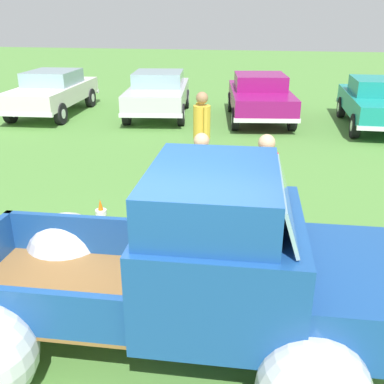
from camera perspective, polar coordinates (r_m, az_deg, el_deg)
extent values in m
plane|color=#548C3D|center=(4.90, -4.38, -18.46)|extent=(80.00, 80.00, 0.00)
cylinder|color=black|center=(5.33, 13.24, -10.25)|extent=(0.77, 0.26, 0.76)
cylinder|color=silver|center=(5.33, 13.24, -10.25)|extent=(0.35, 0.25, 0.34)
cylinder|color=black|center=(5.74, -16.08, -8.06)|extent=(0.77, 0.26, 0.76)
cylinder|color=silver|center=(5.74, -16.08, -8.06)|extent=(0.35, 0.25, 0.34)
sphere|color=silver|center=(5.75, -15.95, -7.30)|extent=(1.01, 1.01, 0.96)
cube|color=olive|center=(4.83, -15.91, -11.95)|extent=(2.12, 1.64, 0.04)
cube|color=#19478C|center=(5.29, -13.12, -5.59)|extent=(2.05, 0.18, 0.50)
cube|color=#19478C|center=(4.18, -20.21, -14.71)|extent=(2.05, 0.18, 0.50)
cube|color=#19478C|center=(4.43, -4.22, -10.92)|extent=(0.16, 1.54, 0.50)
cube|color=#19478C|center=(4.24, 3.96, -8.99)|extent=(1.53, 1.77, 0.95)
cube|color=#19478C|center=(3.93, 2.77, -0.13)|extent=(1.22, 1.59, 0.45)
cube|color=#8CADB7|center=(3.94, 12.15, -0.88)|extent=(0.22, 1.47, 0.38)
cube|color=#19478C|center=(4.42, 17.89, -11.77)|extent=(1.33, 1.68, 0.55)
sphere|color=silver|center=(5.33, 13.25, -9.72)|extent=(0.96, 0.96, 0.92)
cylinder|color=black|center=(14.30, -16.73, 9.72)|extent=(0.25, 0.67, 0.66)
cylinder|color=silver|center=(14.30, -16.73, 9.72)|extent=(0.23, 0.31, 0.30)
cylinder|color=black|center=(15.01, -22.55, 9.53)|extent=(0.25, 0.67, 0.66)
cylinder|color=silver|center=(15.01, -22.55, 9.53)|extent=(0.23, 0.31, 0.30)
cylinder|color=black|center=(16.87, -13.08, 11.85)|extent=(0.25, 0.67, 0.66)
cylinder|color=silver|center=(16.87, -13.08, 11.85)|extent=(0.23, 0.31, 0.30)
cylinder|color=black|center=(17.48, -18.24, 11.67)|extent=(0.25, 0.67, 0.66)
cylinder|color=silver|center=(17.48, -18.24, 11.67)|extent=(0.23, 0.31, 0.30)
cube|color=silver|center=(15.82, -17.72, 12.12)|extent=(2.06, 4.50, 0.55)
cube|color=#8CADB7|center=(15.91, -17.67, 14.01)|extent=(1.64, 1.95, 0.45)
cube|color=silver|center=(17.83, -14.86, 12.61)|extent=(1.81, 0.23, 0.12)
cube|color=silver|center=(13.96, -21.08, 9.40)|extent=(1.81, 0.23, 0.12)
cylinder|color=black|center=(13.59, -1.42, 10.02)|extent=(0.29, 0.68, 0.66)
cylinder|color=silver|center=(13.59, -1.42, 10.02)|extent=(0.25, 0.32, 0.30)
cylinder|color=black|center=(13.80, -8.51, 9.98)|extent=(0.29, 0.68, 0.66)
cylinder|color=silver|center=(13.80, -8.51, 9.98)|extent=(0.25, 0.32, 0.30)
cylinder|color=black|center=(16.22, -0.79, 12.01)|extent=(0.29, 0.68, 0.66)
cylinder|color=silver|center=(16.22, -0.79, 12.01)|extent=(0.25, 0.32, 0.30)
cylinder|color=black|center=(16.39, -6.80, 11.97)|extent=(0.29, 0.68, 0.66)
cylinder|color=silver|center=(16.39, -6.80, 11.97)|extent=(0.25, 0.32, 0.30)
cube|color=silver|center=(14.91, -4.39, 12.51)|extent=(2.39, 4.40, 0.55)
cube|color=#8CADB7|center=(15.00, -4.38, 14.51)|extent=(1.80, 1.96, 0.45)
cube|color=silver|center=(16.96, -3.57, 12.83)|extent=(1.86, 0.37, 0.12)
cube|color=silver|center=(12.96, -5.40, 9.87)|extent=(1.86, 0.37, 0.12)
cylinder|color=black|center=(13.29, 12.92, 9.20)|extent=(0.30, 0.68, 0.66)
cylinder|color=silver|center=(13.29, 12.92, 9.20)|extent=(0.25, 0.33, 0.30)
cylinder|color=black|center=(13.09, 5.65, 9.45)|extent=(0.30, 0.68, 0.66)
cylinder|color=silver|center=(13.09, 5.65, 9.45)|extent=(0.25, 0.33, 0.30)
cylinder|color=black|center=(15.87, 11.25, 11.38)|extent=(0.30, 0.68, 0.66)
cylinder|color=silver|center=(15.87, 11.25, 11.38)|extent=(0.25, 0.33, 0.30)
cylinder|color=black|center=(15.70, 5.12, 11.59)|extent=(0.30, 0.68, 0.66)
cylinder|color=silver|center=(15.70, 5.12, 11.59)|extent=(0.25, 0.33, 0.30)
cube|color=#8C1466|center=(14.39, 8.80, 11.98)|extent=(2.38, 4.39, 0.55)
cube|color=#8C1466|center=(14.48, 8.84, 14.04)|extent=(1.79, 1.96, 0.45)
cube|color=silver|center=(16.44, 7.98, 12.37)|extent=(1.84, 0.37, 0.12)
cube|color=silver|center=(12.45, 9.72, 9.15)|extent=(1.84, 0.37, 0.12)
cylinder|color=black|center=(12.96, 20.44, 8.05)|extent=(0.21, 0.66, 0.66)
cylinder|color=silver|center=(12.96, 20.44, 8.05)|extent=(0.22, 0.30, 0.30)
cylinder|color=black|center=(15.53, 18.86, 10.40)|extent=(0.21, 0.66, 0.66)
cylinder|color=silver|center=(15.53, 18.86, 10.40)|extent=(0.22, 0.30, 0.30)
cube|color=teal|center=(14.34, 23.15, 10.45)|extent=(1.88, 4.18, 0.55)
cube|color=teal|center=(14.42, 23.32, 12.52)|extent=(1.60, 1.77, 0.45)
cube|color=silver|center=(16.34, 21.55, 11.01)|extent=(1.87, 0.13, 0.12)
cylinder|color=#4C4742|center=(6.23, 9.31, -4.48)|extent=(0.20, 0.20, 0.84)
cylinder|color=#4C4742|center=(6.37, 8.71, -3.82)|extent=(0.20, 0.20, 0.84)
cylinder|color=#B2262D|center=(6.02, 9.42, 2.14)|extent=(0.45, 0.45, 0.63)
cylinder|color=#B2262D|center=(5.82, 10.30, 1.71)|extent=(0.12, 0.12, 0.60)
cylinder|color=#B2262D|center=(6.20, 8.63, 3.09)|extent=(0.12, 0.12, 0.60)
sphere|color=#DBAD84|center=(5.88, 9.70, 6.33)|extent=(0.30, 0.30, 0.23)
cylinder|color=black|center=(9.03, 1.07, 4.45)|extent=(0.20, 0.20, 0.87)
cylinder|color=black|center=(8.88, 1.43, 4.14)|extent=(0.20, 0.20, 0.87)
cylinder|color=gold|center=(8.75, 1.29, 9.07)|extent=(0.46, 0.46, 0.66)
cylinder|color=gold|center=(8.95, 0.81, 9.57)|extent=(0.12, 0.12, 0.62)
cylinder|color=gold|center=(8.55, 1.79, 8.96)|extent=(0.12, 0.12, 0.62)
sphere|color=#A87A56|center=(8.66, 1.31, 12.14)|extent=(0.32, 0.32, 0.24)
cylinder|color=black|center=(6.51, 1.91, -3.12)|extent=(0.17, 0.17, 0.81)
cylinder|color=black|center=(6.51, 0.41, -3.12)|extent=(0.17, 0.17, 0.81)
cylinder|color=silver|center=(6.24, 1.21, 2.77)|extent=(0.39, 0.39, 0.61)
cylinder|color=silver|center=(6.24, 3.24, 3.01)|extent=(0.10, 0.10, 0.58)
cylinder|color=silver|center=(6.23, -0.81, 3.04)|extent=(0.10, 0.10, 0.58)
sphere|color=#DBAD84|center=(6.11, 1.24, 6.69)|extent=(0.25, 0.25, 0.22)
cube|color=black|center=(6.90, -11.49, -5.65)|extent=(0.36, 0.36, 0.03)
cone|color=orange|center=(6.76, -11.69, -3.29)|extent=(0.28, 0.28, 0.60)
cylinder|color=white|center=(6.73, -11.75, -2.59)|extent=(0.17, 0.17, 0.08)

